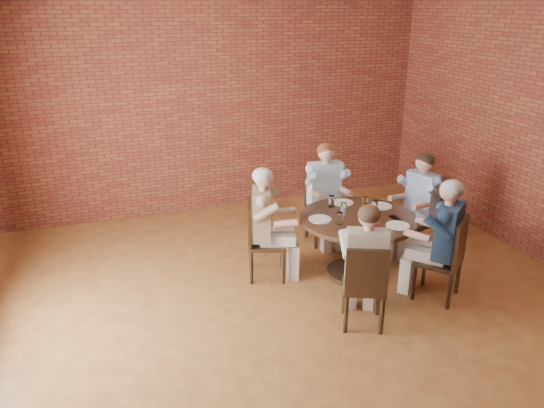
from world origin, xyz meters
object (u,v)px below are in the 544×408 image
object	(u,v)px
diner_a	(418,205)
diner_c	(267,224)
chair_e	(448,256)
diner_b	(326,194)
diner_e	(441,240)
chair_b	(323,204)
chair_a	(421,215)
dining_table	(357,234)
diner_d	(365,266)
smartphone	(395,218)
chair_c	(259,237)
chair_d	(365,284)

from	to	relation	value
diner_a	diner_c	xyz separation A→B (m)	(-2.02, 0.04, 0.01)
diner_c	chair_e	size ratio (longest dim) A/B	1.41
diner_a	diner_b	world-z (taller)	diner_b
chair_e	diner_e	world-z (taller)	diner_e
chair_b	chair_a	bearing A→B (deg)	-33.51
dining_table	chair_e	xyz separation A→B (m)	(0.65, -0.82, -0.01)
chair_a	diner_d	bearing A→B (deg)	-66.46
chair_a	diner_c	size ratio (longest dim) A/B	0.69
chair_b	diner_b	distance (m)	0.19
diner_c	smartphone	distance (m)	1.47
chair_a	smartphone	distance (m)	0.92
diner_b	chair_c	world-z (taller)	diner_b
diner_a	chair_e	distance (m)	1.17
diner_b	chair_e	bearing A→B (deg)	-68.46
dining_table	diner_b	xyz separation A→B (m)	(0.06, 1.00, 0.15)
diner_a	diner_b	bearing A→B (deg)	-142.42
diner_d	chair_b	bearing A→B (deg)	-79.21
diner_a	chair_c	xyz separation A→B (m)	(-2.11, 0.06, -0.15)
diner_d	smartphone	distance (m)	1.10
chair_c	chair_b	bearing A→B (deg)	-39.42
dining_table	diner_c	world-z (taller)	diner_c
diner_b	dining_table	bearing A→B (deg)	-90.00
diner_b	diner_c	bearing A→B (deg)	-144.20
dining_table	chair_a	size ratio (longest dim) A/B	1.45
diner_d	chair_e	distance (m)	1.10
chair_b	chair_e	size ratio (longest dim) A/B	1.00
diner_c	smartphone	world-z (taller)	diner_c
diner_d	chair_c	bearing A→B (deg)	-38.58
chair_a	chair_e	xyz separation A→B (m)	(-0.45, -1.13, 0.01)
diner_b	chair_e	xyz separation A→B (m)	(0.59, -1.82, -0.16)
chair_a	chair_c	xyz separation A→B (m)	(-2.19, 0.04, 0.01)
dining_table	smartphone	xyz separation A→B (m)	(0.37, -0.19, 0.23)
diner_a	chair_d	bearing A→B (deg)	-64.45
dining_table	smartphone	world-z (taller)	smartphone
diner_b	diner_e	distance (m)	1.83
chair_d	diner_d	xyz separation A→B (m)	(0.03, 0.07, 0.15)
chair_e	diner_a	bearing A→B (deg)	-147.04
dining_table	diner_b	size ratio (longest dim) A/B	0.99
diner_b	diner_d	xyz separation A→B (m)	(-0.49, -1.94, -0.03)
chair_e	diner_e	distance (m)	0.19
diner_c	diner_d	world-z (taller)	diner_c
chair_c	diner_c	xyz separation A→B (m)	(0.08, -0.03, 0.16)
diner_b	chair_d	size ratio (longest dim) A/B	1.48
smartphone	diner_d	bearing A→B (deg)	-133.31
dining_table	chair_c	xyz separation A→B (m)	(-1.09, 0.35, -0.02)
dining_table	diner_a	size ratio (longest dim) A/B	1.02
chair_a	diner_b	world-z (taller)	diner_b
chair_a	diner_c	bearing A→B (deg)	-106.22
dining_table	chair_d	size ratio (longest dim) A/B	1.47
chair_c	chair_d	distance (m)	1.50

